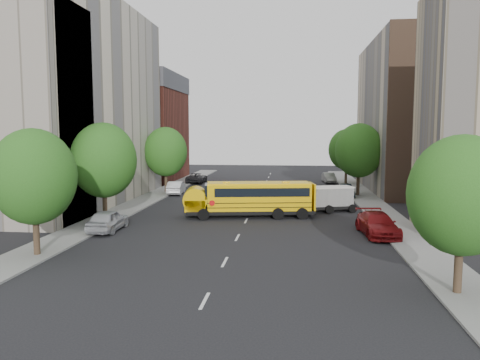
% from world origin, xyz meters
% --- Properties ---
extents(ground, '(120.00, 120.00, 0.00)m').
position_xyz_m(ground, '(0.00, 0.00, 0.00)').
color(ground, black).
rests_on(ground, ground).
extents(sidewalk_left, '(3.00, 80.00, 0.12)m').
position_xyz_m(sidewalk_left, '(-11.50, 5.00, 0.06)').
color(sidewalk_left, slate).
rests_on(sidewalk_left, ground).
extents(sidewalk_right, '(3.00, 80.00, 0.12)m').
position_xyz_m(sidewalk_right, '(11.50, 5.00, 0.06)').
color(sidewalk_right, slate).
rests_on(sidewalk_right, ground).
extents(lane_markings, '(0.15, 64.00, 0.01)m').
position_xyz_m(lane_markings, '(0.00, 10.00, 0.01)').
color(lane_markings, silver).
rests_on(lane_markings, ground).
extents(building_left_cream, '(10.00, 26.00, 20.00)m').
position_xyz_m(building_left_cream, '(-18.00, 6.00, 10.00)').
color(building_left_cream, beige).
rests_on(building_left_cream, ground).
extents(building_left_redbrick, '(10.00, 15.00, 13.00)m').
position_xyz_m(building_left_redbrick, '(-18.00, 28.00, 6.50)').
color(building_left_redbrick, maroon).
rests_on(building_left_redbrick, ground).
extents(building_left_near, '(10.00, 7.00, 17.00)m').
position_xyz_m(building_left_near, '(-18.00, -4.50, 8.50)').
color(building_left_near, '#C0AE95').
rests_on(building_left_near, ground).
extents(building_right_far, '(10.00, 22.00, 18.00)m').
position_xyz_m(building_right_far, '(18.00, 20.00, 9.00)').
color(building_right_far, '#C0AE95').
rests_on(building_right_far, ground).
extents(building_right_sidewall, '(10.10, 0.30, 18.00)m').
position_xyz_m(building_right_sidewall, '(18.00, 9.00, 9.00)').
color(building_right_sidewall, brown).
rests_on(building_right_sidewall, ground).
extents(street_tree_0, '(4.80, 4.80, 7.41)m').
position_xyz_m(street_tree_0, '(-11.00, -14.00, 4.64)').
color(street_tree_0, '#38281C').
rests_on(street_tree_0, ground).
extents(street_tree_1, '(5.12, 5.12, 7.90)m').
position_xyz_m(street_tree_1, '(-11.00, -4.00, 4.95)').
color(street_tree_1, '#38281C').
rests_on(street_tree_1, ground).
extents(street_tree_2, '(4.99, 4.99, 7.71)m').
position_xyz_m(street_tree_2, '(-11.00, 14.00, 4.83)').
color(street_tree_2, '#38281C').
rests_on(street_tree_2, ground).
extents(street_tree_3, '(4.61, 4.61, 7.11)m').
position_xyz_m(street_tree_3, '(11.00, -18.00, 4.45)').
color(street_tree_3, '#38281C').
rests_on(street_tree_3, ground).
extents(street_tree_4, '(5.25, 5.25, 8.10)m').
position_xyz_m(street_tree_4, '(11.00, 14.00, 5.08)').
color(street_tree_4, '#38281C').
rests_on(street_tree_4, ground).
extents(street_tree_5, '(4.86, 4.86, 7.51)m').
position_xyz_m(street_tree_5, '(11.00, 26.00, 4.70)').
color(street_tree_5, '#38281C').
rests_on(street_tree_5, ground).
extents(school_bus, '(10.94, 4.09, 3.02)m').
position_xyz_m(school_bus, '(0.09, -0.29, 1.68)').
color(school_bus, black).
rests_on(school_bus, ground).
extents(safari_truck, '(5.63, 3.38, 2.28)m').
position_xyz_m(safari_truck, '(6.51, 3.02, 1.21)').
color(safari_truck, black).
rests_on(safari_truck, ground).
extents(parked_car_0, '(1.98, 4.72, 1.60)m').
position_xyz_m(parked_car_0, '(-9.60, -6.92, 0.80)').
color(parked_car_0, '#A8A9AF').
rests_on(parked_car_0, ground).
extents(parked_car_1, '(1.99, 4.69, 1.51)m').
position_xyz_m(parked_car_1, '(-9.60, 13.22, 0.75)').
color(parked_car_1, silver).
rests_on(parked_car_1, ground).
extents(parked_car_2, '(2.37, 5.08, 1.41)m').
position_xyz_m(parked_car_2, '(-9.60, 24.81, 0.70)').
color(parked_car_2, black).
rests_on(parked_car_2, ground).
extents(parked_car_3, '(2.71, 5.62, 1.58)m').
position_xyz_m(parked_car_3, '(9.60, -6.21, 0.79)').
color(parked_car_3, maroon).
rests_on(parked_car_3, ground).
extents(parked_car_4, '(2.11, 4.58, 1.52)m').
position_xyz_m(parked_car_4, '(9.60, 12.99, 0.76)').
color(parked_car_4, '#333F5A').
rests_on(parked_car_4, ground).
extents(parked_car_5, '(1.90, 4.38, 1.40)m').
position_xyz_m(parked_car_5, '(8.80, 27.21, 0.70)').
color(parked_car_5, gray).
rests_on(parked_car_5, ground).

